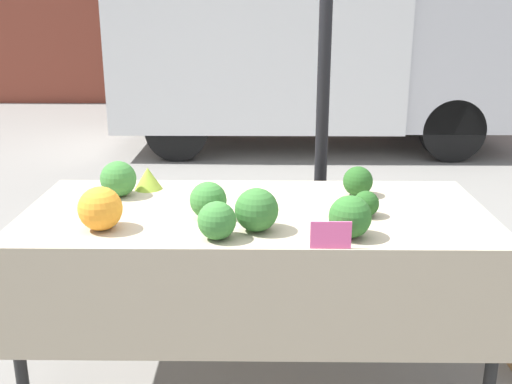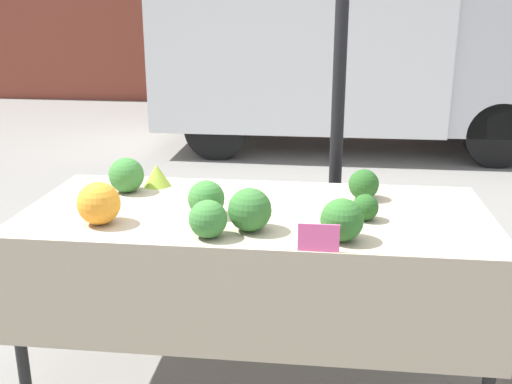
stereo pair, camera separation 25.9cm
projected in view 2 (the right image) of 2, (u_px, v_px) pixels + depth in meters
ground_plane at (256, 368)px, 2.85m from camera, size 40.00×40.00×0.00m
tent_pole at (339, 93)px, 3.18m from camera, size 0.07×0.07×2.42m
parked_truck at (344, 35)px, 6.95m from camera, size 4.58×1.90×2.52m
market_table at (254, 235)px, 2.58m from camera, size 2.02×0.90×0.80m
orange_cauliflower at (99, 203)px, 2.42m from camera, size 0.18×0.18×0.18m
romanesco_head at (157, 175)px, 2.94m from camera, size 0.13×0.13×0.11m
broccoli_head_0 at (126, 175)px, 2.84m from camera, size 0.17×0.17×0.17m
broccoli_head_1 at (364, 184)px, 2.74m from camera, size 0.14×0.14×0.14m
broccoli_head_2 at (250, 210)px, 2.35m from camera, size 0.17×0.17×0.17m
broccoli_head_3 at (208, 219)px, 2.28m from camera, size 0.15×0.15×0.15m
broccoli_head_4 at (342, 220)px, 2.25m from camera, size 0.16×0.16×0.16m
broccoli_head_5 at (365, 207)px, 2.47m from camera, size 0.11×0.11×0.11m
broccoli_head_6 at (206, 199)px, 2.51m from camera, size 0.16×0.16×0.16m
price_sign at (319, 238)px, 2.16m from camera, size 0.15×0.01×0.10m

